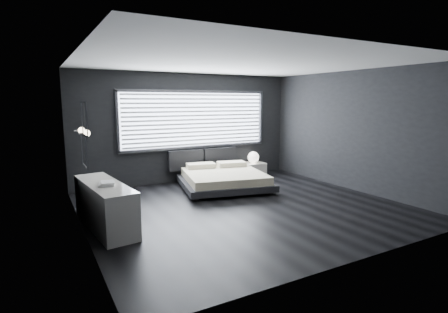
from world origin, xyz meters
TOP-DOWN VIEW (x-y plane):
  - room at (0.00, 0.00)m, footprint 6.04×6.00m
  - window at (0.20, 2.70)m, footprint 4.14×0.09m
  - headboard at (0.35, 2.64)m, footprint 1.96×0.16m
  - sconce_near at (-2.88, 0.05)m, footprint 0.18×0.11m
  - sconce_far at (-2.88, 0.65)m, footprint 0.18×0.11m
  - wall_art_upper at (-2.98, -0.55)m, footprint 0.01×0.48m
  - wall_art_lower at (-2.98, -0.30)m, footprint 0.01×0.48m
  - bed at (0.36, 1.51)m, footprint 2.38×2.31m
  - nightstand at (1.80, 2.41)m, footprint 0.62×0.52m
  - orb_lamp at (1.81, 2.41)m, footprint 0.32×0.32m
  - dresser at (-2.65, 0.17)m, footprint 0.73×1.93m
  - book_stack at (-2.63, -0.01)m, footprint 0.30×0.35m

SIDE VIEW (x-z plane):
  - nightstand at x=1.80m, z-range 0.00..0.36m
  - bed at x=0.36m, z-range -0.02..0.50m
  - dresser at x=-2.65m, z-range 0.00..0.75m
  - orb_lamp at x=1.81m, z-range 0.36..0.68m
  - headboard at x=0.35m, z-range 0.31..0.83m
  - book_stack at x=-2.63m, z-range 0.75..0.82m
  - wall_art_lower at x=-2.98m, z-range 1.14..1.62m
  - room at x=0.00m, z-range 0.00..2.80m
  - sconce_near at x=-2.88m, z-range 1.55..1.66m
  - sconce_far at x=-2.88m, z-range 1.55..1.66m
  - window at x=0.20m, z-range 0.85..2.37m
  - wall_art_upper at x=-2.98m, z-range 1.61..2.09m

